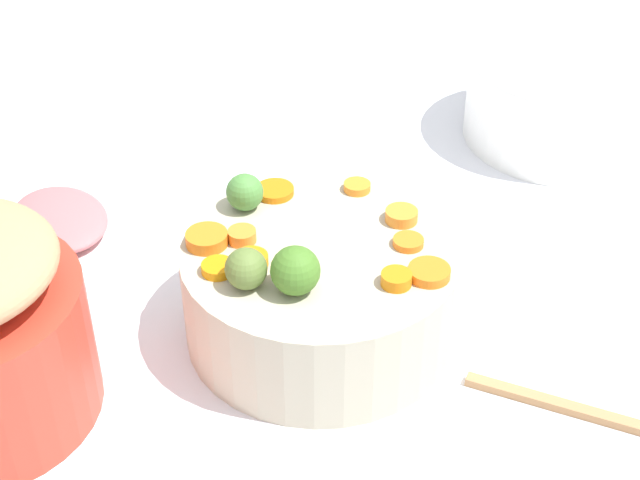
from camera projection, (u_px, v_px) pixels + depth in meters
tabletop at (296, 344)px, 0.90m from camera, size 2.40×2.40×0.02m
serving_bowl_carrots at (320, 291)px, 0.87m from camera, size 0.25×0.25×0.10m
carrot_slice_0 at (357, 187)px, 0.92m from camera, size 0.03×0.03×0.01m
carrot_slice_1 at (401, 216)px, 0.87m from camera, size 0.03×0.03×0.01m
carrot_slice_2 at (250, 257)px, 0.82m from camera, size 0.04×0.04×0.01m
carrot_slice_3 at (396, 279)px, 0.80m from camera, size 0.03×0.03×0.01m
carrot_slice_4 at (275, 191)px, 0.91m from camera, size 0.04×0.04×0.01m
carrot_slice_5 at (218, 269)px, 0.81m from camera, size 0.04×0.04×0.01m
carrot_slice_6 at (408, 242)px, 0.84m from camera, size 0.03×0.03×0.01m
carrot_slice_7 at (242, 236)px, 0.85m from camera, size 0.03×0.03×0.01m
carrot_slice_8 at (207, 239)px, 0.84m from camera, size 0.05×0.05×0.01m
carrot_slice_9 at (429, 272)px, 0.81m from camera, size 0.05×0.05×0.01m
brussels_sprout_0 at (246, 269)px, 0.79m from camera, size 0.04×0.04×0.04m
brussels_sprout_1 at (295, 271)px, 0.78m from camera, size 0.04×0.04×0.04m
brussels_sprout_2 at (245, 192)px, 0.88m from camera, size 0.04×0.04×0.04m
casserole_dish at (568, 99)px, 1.16m from camera, size 0.25×0.25×0.11m
ham_plate at (62, 230)px, 1.02m from camera, size 0.23×0.23×0.01m
ham_slice_main at (59, 219)px, 1.00m from camera, size 0.12×0.15×0.03m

